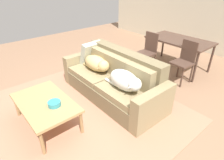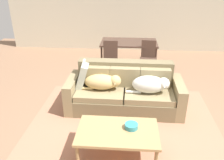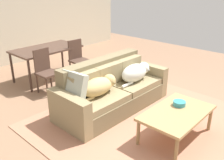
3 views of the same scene
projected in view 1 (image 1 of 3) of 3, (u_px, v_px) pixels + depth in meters
ground_plane at (107, 99)px, 3.66m from camera, size 10.00×10.00×0.00m
back_partition at (216, 6)px, 5.28m from camera, size 8.00×0.12×2.70m
area_rug at (86, 108)px, 3.40m from camera, size 3.33×2.94×0.01m
couch at (114, 80)px, 3.63m from camera, size 2.20×0.91×0.88m
dog_on_left_cushion at (97, 64)px, 3.72m from camera, size 0.80×0.36×0.29m
dog_on_right_cushion at (125, 81)px, 3.08m from camera, size 0.78×0.35×0.33m
throw_pillow_by_left_arm at (91, 53)px, 4.06m from camera, size 0.30×0.50×0.49m
coffee_table at (45, 104)px, 2.87m from camera, size 1.15×0.70×0.44m
bowl_on_coffee_table at (54, 104)px, 2.75m from camera, size 0.19×0.19×0.07m
dining_table at (179, 42)px, 4.61m from camera, size 1.50×0.86×0.75m
dining_chair_near_left at (148, 50)px, 4.65m from camera, size 0.41×0.41×0.91m
dining_chair_near_right at (184, 60)px, 4.07m from camera, size 0.43×0.43×0.92m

